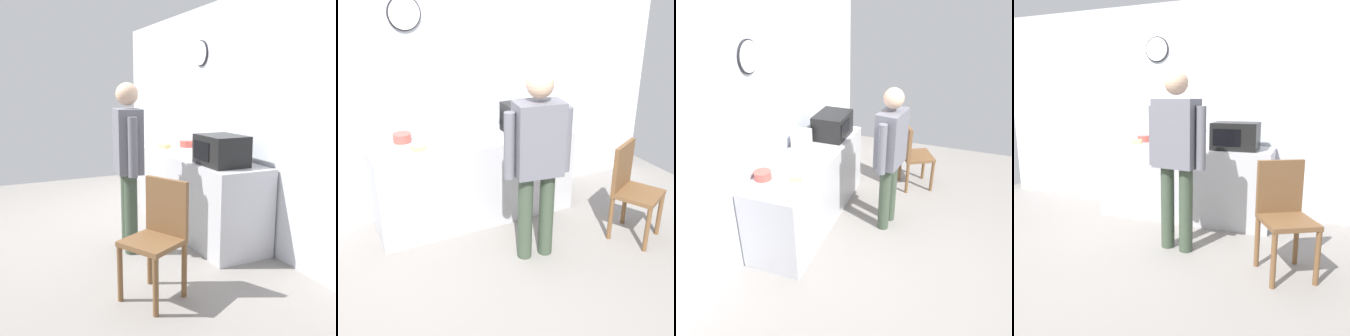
% 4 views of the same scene
% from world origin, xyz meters
% --- Properties ---
extents(ground_plane, '(6.00, 6.00, 0.00)m').
position_xyz_m(ground_plane, '(0.00, 0.00, 0.00)').
color(ground_plane, gray).
extents(back_wall, '(5.40, 0.13, 2.60)m').
position_xyz_m(back_wall, '(-0.00, 1.60, 1.30)').
color(back_wall, silver).
rests_on(back_wall, ground_plane).
extents(kitchen_counter, '(2.05, 0.62, 0.88)m').
position_xyz_m(kitchen_counter, '(0.27, 1.22, 0.44)').
color(kitchen_counter, '#B7B7BC').
rests_on(kitchen_counter, ground_plane).
extents(microwave, '(0.50, 0.39, 0.30)m').
position_xyz_m(microwave, '(0.87, 1.16, 1.03)').
color(microwave, black).
rests_on(microwave, kitchen_counter).
extents(sandwich_plate, '(0.27, 0.27, 0.07)m').
position_xyz_m(sandwich_plate, '(-0.32, 1.08, 0.90)').
color(sandwich_plate, white).
rests_on(sandwich_plate, kitchen_counter).
extents(salad_bowl, '(0.18, 0.18, 0.08)m').
position_xyz_m(salad_bowl, '(-0.39, 1.42, 0.92)').
color(salad_bowl, '#C64C42').
rests_on(salad_bowl, kitchen_counter).
extents(toaster, '(0.22, 0.18, 0.20)m').
position_xyz_m(toaster, '(0.46, 1.39, 0.98)').
color(toaster, silver).
rests_on(toaster, kitchen_counter).
extents(fork_utensil, '(0.03, 0.17, 0.01)m').
position_xyz_m(fork_utensil, '(0.92, 1.42, 0.89)').
color(fork_utensil, silver).
rests_on(fork_utensil, kitchen_counter).
extents(spoon_utensil, '(0.06, 0.17, 0.01)m').
position_xyz_m(spoon_utensil, '(0.01, 1.44, 0.89)').
color(spoon_utensil, silver).
rests_on(spoon_utensil, kitchen_counter).
extents(person_standing, '(0.58, 0.30, 1.69)m').
position_xyz_m(person_standing, '(0.49, 0.32, 0.98)').
color(person_standing, '#3A4938').
rests_on(person_standing, ground_plane).
extents(wooden_chair, '(0.54, 0.54, 0.94)m').
position_xyz_m(wooden_chair, '(1.48, 0.22, 0.52)').
color(wooden_chair, brown).
rests_on(wooden_chair, ground_plane).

